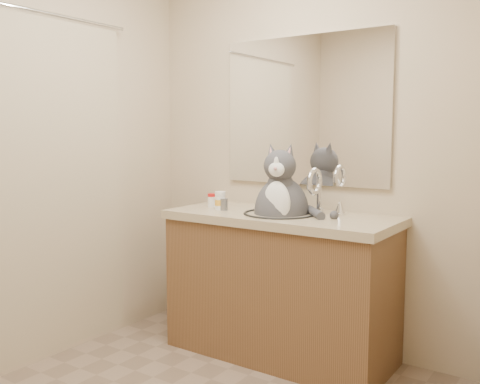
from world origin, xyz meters
The scene contains 8 objects.
room centered at (0.00, 0.00, 1.20)m, with size 2.22×2.52×2.42m.
vanity centered at (0.00, 0.96, 0.44)m, with size 1.34×0.59×1.12m.
mirror centered at (0.00, 1.24, 1.45)m, with size 1.10×0.02×0.90m, color white.
shower_curtain centered at (-1.05, 0.10, 1.03)m, with size 0.02×1.30×1.93m.
cat centered at (0.00, 0.97, 0.89)m, with size 0.51×0.42×0.62m.
pill_bottle_redcap centered at (-0.51, 0.96, 0.89)m, with size 0.06×0.06×0.08m.
pill_bottle_orange centered at (-0.39, 0.89, 0.90)m, with size 0.08×0.08×0.11m.
grey_canister centered at (-0.35, 0.89, 0.89)m, with size 0.06×0.06×0.07m.
Camera 1 is at (1.54, -1.70, 1.32)m, focal length 40.00 mm.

